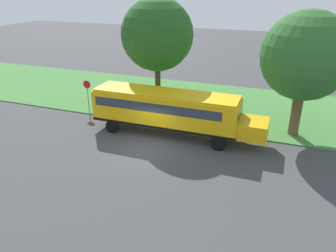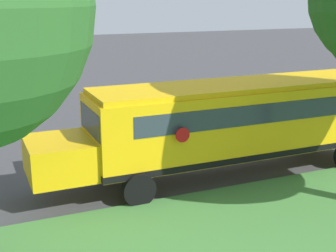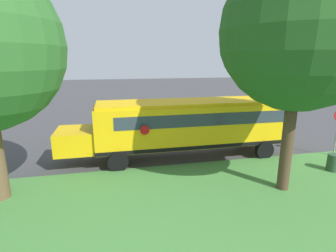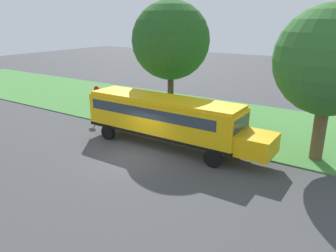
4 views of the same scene
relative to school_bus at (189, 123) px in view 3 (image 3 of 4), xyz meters
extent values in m
plane|color=#424244|center=(2.78, -0.60, -1.92)|extent=(120.00, 120.00, 0.00)
cube|color=#47843D|center=(-7.22, -0.60, -1.88)|extent=(12.00, 80.00, 0.08)
cube|color=yellow|center=(0.00, -0.29, -0.02)|extent=(2.50, 10.50, 2.20)
cube|color=yellow|center=(0.00, 5.91, -0.57)|extent=(2.20, 1.90, 1.10)
cube|color=yellow|center=(0.00, -0.29, 1.16)|extent=(2.35, 10.29, 0.16)
cube|color=black|center=(0.00, -0.29, -1.00)|extent=(2.54, 10.54, 0.20)
cube|color=#2D3842|center=(0.00, -0.59, 0.44)|extent=(2.53, 9.24, 0.64)
cube|color=#2D3842|center=(0.00, 4.91, 0.44)|extent=(2.25, 0.12, 0.80)
cylinder|color=red|center=(-1.43, 2.60, 0.13)|extent=(0.03, 0.44, 0.44)
cylinder|color=black|center=(-1.25, 3.91, -1.42)|extent=(0.30, 1.00, 1.00)
cylinder|color=black|center=(1.25, 3.91, -1.42)|extent=(0.30, 1.00, 1.00)
cylinder|color=black|center=(-1.25, -3.96, -1.42)|extent=(0.30, 1.00, 1.00)
cylinder|color=black|center=(1.25, -3.96, -1.42)|extent=(0.30, 1.00, 1.00)
cylinder|color=#4C3826|center=(-4.62, -2.73, 0.13)|extent=(0.47, 0.47, 4.11)
sphere|color=#23561E|center=(-4.62, -2.73, 4.38)|extent=(5.84, 5.84, 5.84)
sphere|color=#23561E|center=(-3.89, -2.14, 4.09)|extent=(4.13, 4.13, 4.13)
cylinder|color=gray|center=(-1.82, -7.95, -0.87)|extent=(0.08, 0.08, 2.10)
cylinder|color=#2D4C33|center=(-3.55, -6.21, -1.47)|extent=(0.56, 0.56, 0.90)
camera|label=1|loc=(20.36, 7.46, 8.35)|focal=35.00mm
camera|label=2|loc=(-13.18, 8.12, 3.98)|focal=50.00mm
camera|label=3|loc=(-13.35, 4.08, 3.36)|focal=28.00mm
camera|label=4|loc=(16.46, 11.05, 5.93)|focal=35.00mm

